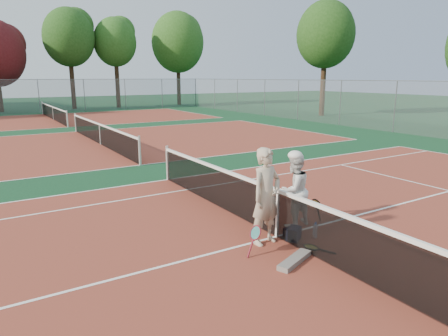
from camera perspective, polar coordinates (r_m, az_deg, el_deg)
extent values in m
plane|color=#0E361D|center=(8.41, 7.53, -9.69)|extent=(130.00, 130.00, 0.00)
cube|color=maroon|center=(8.41, 7.53, -9.68)|extent=(23.77, 10.97, 0.01)
cube|color=maroon|center=(20.35, -17.19, 3.24)|extent=(23.77, 10.97, 0.01)
cube|color=maroon|center=(33.50, -23.16, 6.36)|extent=(23.77, 10.97, 0.01)
imported|color=#B6A68D|center=(7.77, 6.05, -4.06)|extent=(0.76, 0.57, 1.91)
imported|color=white|center=(8.82, 9.95, -3.13)|extent=(0.83, 0.67, 1.62)
cube|color=black|center=(8.27, 9.92, -9.21)|extent=(0.40, 0.36, 0.26)
cube|color=#28102C|center=(8.31, 9.56, -9.20)|extent=(0.28, 0.19, 0.23)
cube|color=#655F5B|center=(7.35, 10.05, -12.85)|extent=(0.92, 0.52, 0.10)
cylinder|color=silver|center=(8.42, 12.90, -8.77)|extent=(0.09, 0.09, 0.30)
cylinder|color=#382314|center=(43.95, -20.85, 11.54)|extent=(0.44, 0.44, 5.62)
ellipsoid|color=#1C4513|center=(44.11, -21.30, 17.01)|extent=(4.96, 4.96, 5.70)
cylinder|color=#382314|center=(45.01, -14.99, 11.82)|extent=(0.44, 0.44, 5.42)
ellipsoid|color=#214F16|center=(45.14, -15.31, 16.98)|extent=(4.40, 4.40, 5.06)
cylinder|color=#382314|center=(48.07, -6.51, 12.35)|extent=(0.44, 0.44, 5.67)
ellipsoid|color=#224E16|center=(48.22, -6.64, 17.41)|extent=(5.96, 5.96, 6.86)
cylinder|color=#382314|center=(35.18, 13.95, 11.58)|extent=(0.44, 0.44, 5.28)
ellipsoid|color=#1B3F12|center=(35.34, 14.31, 18.00)|extent=(4.72, 4.72, 5.43)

